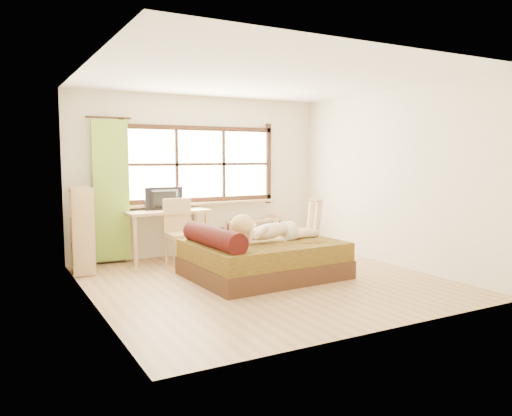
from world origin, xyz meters
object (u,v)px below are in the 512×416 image
kitten (213,235)px  pipe_shelf (255,228)px  bed (261,257)px  bookshelf (82,230)px  desk (167,217)px  woman (275,219)px  chair (180,228)px

kitten → pipe_shelf: 2.36m
bed → pipe_shelf: bearing=61.0°
bookshelf → bed: bearing=-28.0°
kitten → bed: bearing=-11.4°
bed → desk: 1.94m
desk → pipe_shelf: 1.73m
bed → desk: size_ratio=1.57×
desk → kitten: bearing=-87.9°
woman → pipe_shelf: 2.06m
woman → chair: (-0.88, 1.41, -0.23)m
kitten → bookshelf: (-1.48, 1.32, 0.01)m
chair → pipe_shelf: chair is taller
chair → bookshelf: (-1.46, 0.06, 0.06)m
pipe_shelf → kitten: bearing=-139.5°
desk → chair: bearing=-76.6°
desk → chair: 0.39m
desk → pipe_shelf: desk is taller
desk → bed: bearing=-67.3°
bookshelf → pipe_shelf: bearing=13.3°
bookshelf → desk: bearing=17.7°
bed → kitten: bearing=168.6°
kitten → bookshelf: bearing=135.5°
pipe_shelf → bookshelf: bookshelf is taller
kitten → bookshelf: 1.98m
bed → woman: bearing=-16.1°
chair → pipe_shelf: size_ratio=0.92×
kitten → pipe_shelf: (1.58, 1.74, -0.22)m
bed → pipe_shelf: size_ratio=1.87×
woman → chair: size_ratio=1.37×
kitten → desk: (-0.11, 1.62, 0.09)m
woman → pipe_shelf: size_ratio=1.27×
bed → woman: 0.57m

